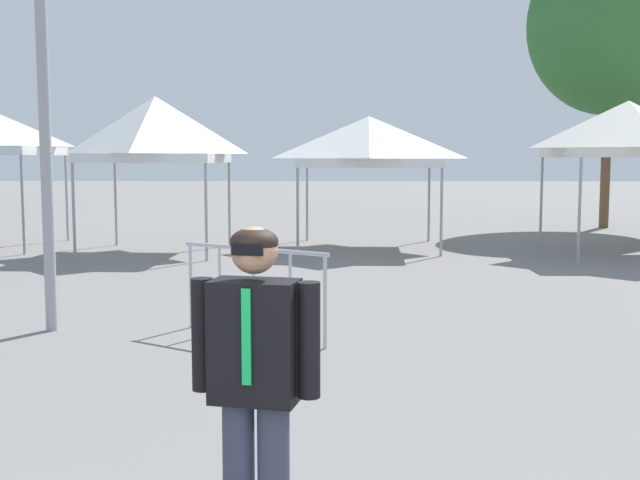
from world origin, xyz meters
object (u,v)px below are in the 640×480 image
canopy_tent_behind_left (369,142)px  crowd_barrier_by_lift (254,274)px  person_foreground (255,379)px  tree_behind_tents_right (611,24)px  canopy_tent_far_left (628,129)px  canopy_tent_right_of_center (156,130)px

canopy_tent_behind_left → crowd_barrier_by_lift: (-1.69, -9.42, -1.73)m
canopy_tent_behind_left → person_foreground: (-1.11, -14.80, -1.45)m
person_foreground → tree_behind_tents_right: 22.60m
canopy_tent_far_left → crowd_barrier_by_lift: (-7.21, -8.20, -1.97)m
crowd_barrier_by_lift → tree_behind_tents_right: bearing=58.9°
canopy_tent_right_of_center → canopy_tent_behind_left: (4.74, 1.06, -0.24)m
canopy_tent_far_left → crowd_barrier_by_lift: size_ratio=1.85×
canopy_tent_far_left → person_foreground: size_ratio=1.87×
canopy_tent_behind_left → person_foreground: size_ratio=1.87×
canopy_tent_right_of_center → canopy_tent_far_left: bearing=-0.9°
crowd_barrier_by_lift → person_foreground: bearing=-83.8°
canopy_tent_far_left → person_foreground: canopy_tent_far_left is taller
tree_behind_tents_right → canopy_tent_behind_left: bearing=-142.9°
canopy_tent_right_of_center → canopy_tent_far_left: 10.26m
tree_behind_tents_right → crowd_barrier_by_lift: (-9.03, -14.98, -5.28)m
canopy_tent_far_left → person_foreground: 15.21m
person_foreground → canopy_tent_far_left: bearing=64.0°
canopy_tent_behind_left → crowd_barrier_by_lift: 9.73m
canopy_tent_right_of_center → tree_behind_tents_right: bearing=28.7°
person_foreground → canopy_tent_behind_left: bearing=85.7°
canopy_tent_behind_left → crowd_barrier_by_lift: canopy_tent_behind_left is taller
canopy_tent_far_left → crowd_barrier_by_lift: 11.10m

